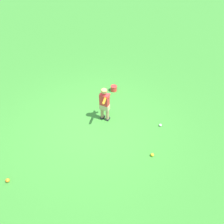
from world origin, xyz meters
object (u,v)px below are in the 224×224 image
play_ball_center_lawn (152,155)px  play_ball_far_left (8,180)px  child_batter (105,102)px  play_ball_behind_batter (160,125)px  toy_bucket (114,88)px

play_ball_center_lawn → play_ball_far_left: (2.90, -1.79, 0.00)m
child_batter → play_ball_far_left: child_batter is taller
play_ball_behind_batter → play_ball_far_left: size_ratio=0.83×
play_ball_behind_batter → toy_bucket: size_ratio=0.35×
play_ball_behind_batter → toy_bucket: toy_bucket is taller
child_batter → play_ball_center_lawn: (0.09, 1.82, -0.61)m
play_ball_far_left → toy_bucket: bearing=-168.1°
play_ball_center_lawn → play_ball_behind_batter: 1.13m
toy_bucket → play_ball_center_lawn: bearing=64.3°
play_ball_behind_batter → play_ball_far_left: play_ball_far_left is taller
child_batter → toy_bucket: 1.57m
child_batter → toy_bucket: bearing=-144.5°
child_batter → play_ball_far_left: bearing=0.5°
play_ball_behind_batter → play_ball_far_left: bearing=-18.2°
child_batter → play_ball_far_left: 3.05m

